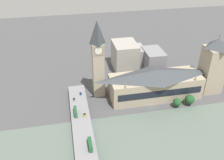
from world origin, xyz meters
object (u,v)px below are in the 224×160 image
Objects in this scene: road_bridge at (85,146)px; parliament_hall at (155,83)px; car_southbound_lead at (85,115)px; car_northbound_tail at (81,94)px; double_decker_bus_lead at (75,112)px; victoria_tower at (213,66)px; double_decker_bus_rear at (90,144)px; clock_tower at (98,58)px; car_northbound_lead at (74,99)px.

parliament_hall is at bearing -52.47° from road_bridge.
car_northbound_tail is at bearing 0.88° from car_southbound_lead.
double_decker_bus_lead is 2.47× the size of car_southbound_lead.
double_decker_bus_lead is (-18.67, 76.06, -6.69)m from parliament_hall.
victoria_tower reaches higher than double_decker_bus_rear.
double_decker_bus_lead reaches higher than car_northbound_tail.
clock_tower is at bearing -79.22° from car_northbound_tail.
car_southbound_lead is (-35.01, 17.38, -33.14)m from clock_tower.
clock_tower is at bearing -13.64° from double_decker_bus_rear.
clock_tower is 79.45m from double_decker_bus_rear.
clock_tower is 15.91× the size of car_northbound_lead.
victoria_tower is at bearing -89.94° from parliament_hall.
parliament_hall is 7.47× the size of double_decker_bus_lead.
victoria_tower reaches higher than car_northbound_lead.
road_bridge is at bearing -174.19° from double_decker_bus_lead.
victoria_tower is at bearing -90.78° from car_northbound_lead.
double_decker_bus_lead is at bearing 5.81° from road_bridge.
double_decker_bus_lead is 39.82m from double_decker_bus_rear.
road_bridge is 5.57m from double_decker_bus_rear.
victoria_tower is 134.69m from double_decker_bus_lead.
car_northbound_tail is 31.61m from car_southbound_lead.
parliament_hall is 76.37m from car_northbound_lead.
clock_tower is at bearing -37.69° from double_decker_bus_lead.
victoria_tower is 12.62× the size of car_southbound_lead.
parliament_hall is at bearing -91.40° from car_northbound_lead.
clock_tower is 51.02m from double_decker_bus_lead.
clock_tower is 1.26× the size of victoria_tower.
double_decker_bus_rear is at bearing -169.28° from double_decker_bus_lead.
double_decker_bus_rear is at bearing 130.09° from parliament_hall.
double_decker_bus_rear is (-2.24, -3.65, 3.56)m from road_bridge.
road_bridge is 65.45m from car_northbound_tail.
car_southbound_lead is at bearing 107.58° from parliament_hall.
parliament_hall is at bearing -49.91° from double_decker_bus_rear.
parliament_hall is at bearing -76.21° from double_decker_bus_lead.
victoria_tower is 12.59× the size of car_northbound_lead.
parliament_hall reaches higher than car_northbound_tail.
parliament_hall is 91.74m from road_bridge.
double_decker_bus_rear reaches higher than car_southbound_lead.
clock_tower reaches higher than double_decker_bus_lead.
double_decker_bus_lead is at bearing 179.48° from car_northbound_lead.
parliament_hall reaches higher than double_decker_bus_rear.
victoria_tower reaches higher than parliament_hall.
clock_tower is 0.45× the size of road_bridge.
car_northbound_tail is at bearing 81.94° from parliament_hall.
car_northbound_lead is 1.00× the size of car_southbound_lead.
car_northbound_lead reaches higher than road_bridge.
parliament_hall is 57.36m from victoria_tower.
car_northbound_tail is (9.81, 69.30, -8.58)m from parliament_hall.
double_decker_bus_rear is 2.49× the size of car_northbound_lead.
clock_tower is 18.14× the size of car_northbound_tail.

